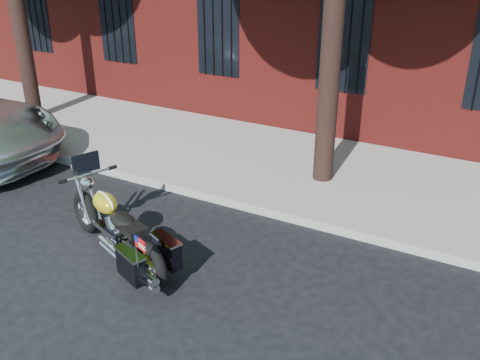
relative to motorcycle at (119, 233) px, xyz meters
The scene contains 4 objects.
ground 1.47m from the motorcycle, 39.37° to the left, with size 120.00×120.00×0.00m, color black.
curb 2.54m from the motorcycle, 64.51° to the left, with size 40.00×0.16×0.15m, color gray.
sidewalk 4.30m from the motorcycle, 75.40° to the left, with size 40.00×3.60×0.15m, color gray.
motorcycle is the anchor object (origin of this frame).
Camera 1 is at (3.50, -5.71, 4.25)m, focal length 40.00 mm.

